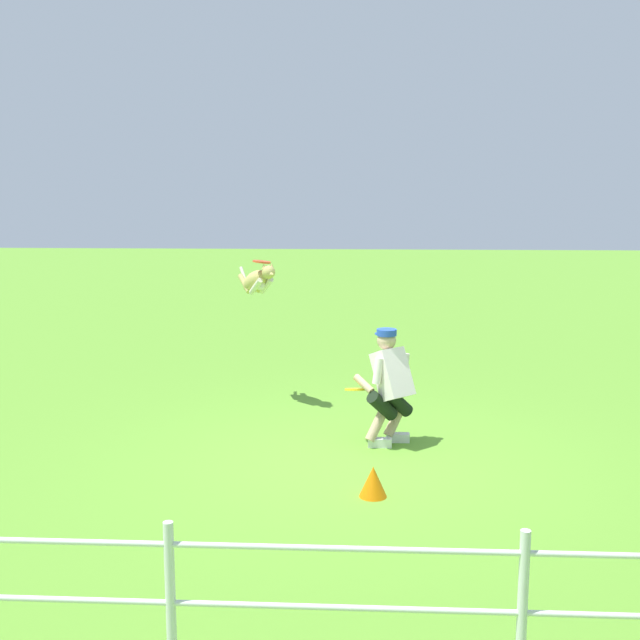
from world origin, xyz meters
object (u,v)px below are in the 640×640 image
person (390,383)px  frisbee_flying (262,262)px  dog (257,281)px  training_cone (373,482)px  frisbee_held (355,389)px

person → frisbee_flying: bearing=5.0°
person → dog: dog is taller
frisbee_flying → training_cone: (-1.40, 2.97, -1.75)m
frisbee_held → training_cone: (-0.19, 1.58, -0.47)m
frisbee_flying → training_cone: 3.72m
frisbee_flying → dog: bearing=-65.7°
dog → frisbee_held: (-1.30, 1.59, -1.02)m
person → frisbee_held: size_ratio=5.48×
frisbee_flying → training_cone: size_ratio=0.80×
dog → frisbee_flying: 0.34m
dog → frisbee_flying: (-0.09, 0.19, 0.27)m
dog → frisbee_held: bearing=5.8°
person → dog: 2.53m
person → dog: size_ratio=1.50×
person → training_cone: 1.63m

